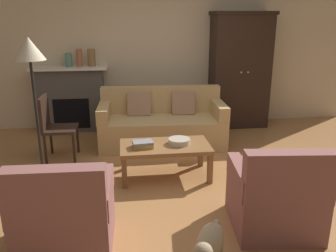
# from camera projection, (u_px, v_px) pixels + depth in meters

# --- Properties ---
(ground_plane) EXTENTS (9.60, 9.60, 0.00)m
(ground_plane) POSITION_uv_depth(u_px,v_px,m) (182.00, 182.00, 4.29)
(ground_plane) COLOR #B27A47
(back_wall) EXTENTS (7.20, 0.10, 2.80)m
(back_wall) POSITION_uv_depth(u_px,v_px,m) (159.00, 47.00, 6.29)
(back_wall) COLOR beige
(back_wall) RESTS_ON ground
(fireplace) EXTENTS (1.26, 0.48, 1.12)m
(fireplace) POSITION_uv_depth(u_px,v_px,m) (72.00, 98.00, 6.11)
(fireplace) COLOR #4C4947
(fireplace) RESTS_ON ground
(armoire) EXTENTS (1.06, 0.57, 2.01)m
(armoire) POSITION_uv_depth(u_px,v_px,m) (239.00, 70.00, 6.26)
(armoire) COLOR black
(armoire) RESTS_ON ground
(couch) EXTENTS (1.95, 0.93, 0.86)m
(couch) POSITION_uv_depth(u_px,v_px,m) (162.00, 124.00, 5.52)
(couch) COLOR tan
(couch) RESTS_ON ground
(coffee_table) EXTENTS (1.10, 0.60, 0.42)m
(coffee_table) POSITION_uv_depth(u_px,v_px,m) (165.00, 149.00, 4.35)
(coffee_table) COLOR olive
(coffee_table) RESTS_ON ground
(fruit_bowl) EXTENTS (0.27, 0.27, 0.07)m
(fruit_bowl) POSITION_uv_depth(u_px,v_px,m) (179.00, 141.00, 4.36)
(fruit_bowl) COLOR beige
(fruit_bowl) RESTS_ON coffee_table
(book_stack) EXTENTS (0.26, 0.20, 0.08)m
(book_stack) POSITION_uv_depth(u_px,v_px,m) (143.00, 144.00, 4.25)
(book_stack) COLOR gold
(book_stack) RESTS_ON coffee_table
(mantel_vase_jade) EXTENTS (0.12, 0.12, 0.23)m
(mantel_vase_jade) POSITION_uv_depth(u_px,v_px,m) (69.00, 60.00, 5.89)
(mantel_vase_jade) COLOR slate
(mantel_vase_jade) RESTS_ON fireplace
(mantel_vase_terracotta) EXTENTS (0.10, 0.10, 0.29)m
(mantel_vase_terracotta) POSITION_uv_depth(u_px,v_px,m) (79.00, 58.00, 5.90)
(mantel_vase_terracotta) COLOR #A86042
(mantel_vase_terracotta) RESTS_ON fireplace
(mantel_vase_bronze) EXTENTS (0.13, 0.13, 0.29)m
(mantel_vase_bronze) POSITION_uv_depth(u_px,v_px,m) (92.00, 58.00, 5.93)
(mantel_vase_bronze) COLOR olive
(mantel_vase_bronze) RESTS_ON fireplace
(armchair_near_left) EXTENTS (0.80, 0.80, 0.88)m
(armchair_near_left) POSITION_uv_depth(u_px,v_px,m) (66.00, 217.00, 2.97)
(armchair_near_left) COLOR #935B56
(armchair_near_left) RESTS_ON ground
(armchair_near_right) EXTENTS (0.85, 0.84, 0.88)m
(armchair_near_right) POSITION_uv_depth(u_px,v_px,m) (276.00, 198.00, 3.28)
(armchair_near_right) COLOR #935B56
(armchair_near_right) RESTS_ON ground
(side_chair_wooden) EXTENTS (0.45, 0.45, 0.90)m
(side_chair_wooden) POSITION_uv_depth(u_px,v_px,m) (54.00, 124.00, 4.87)
(side_chair_wooden) COLOR black
(side_chair_wooden) RESTS_ON ground
(floor_lamp) EXTENTS (0.36, 0.36, 1.71)m
(floor_lamp) POSITION_uv_depth(u_px,v_px,m) (30.00, 57.00, 3.99)
(floor_lamp) COLOR black
(floor_lamp) RESTS_ON ground
(dog) EXTENTS (0.37, 0.52, 0.39)m
(dog) POSITION_uv_depth(u_px,v_px,m) (209.00, 243.00, 2.74)
(dog) COLOR tan
(dog) RESTS_ON ground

